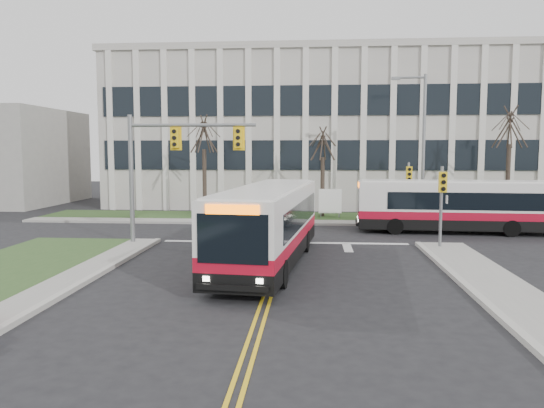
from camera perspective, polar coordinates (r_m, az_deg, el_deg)
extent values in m
plane|color=black|center=(18.13, -0.07, -8.60)|extent=(120.00, 120.00, 0.00)
cube|color=#9E9B93|center=(33.21, 10.69, -2.04)|extent=(44.00, 1.60, 0.14)
cube|color=#2F4D21|center=(35.97, 10.21, -1.46)|extent=(44.00, 5.00, 0.12)
cube|color=beige|center=(47.68, 8.90, 7.45)|extent=(40.00, 16.00, 12.00)
cylinder|color=slate|center=(26.24, -14.89, 2.49)|extent=(0.22, 0.22, 6.20)
cylinder|color=slate|center=(25.40, -8.57, 8.39)|extent=(6.00, 0.16, 0.16)
cube|color=yellow|center=(25.42, -10.40, 7.00)|extent=(0.34, 0.24, 0.92)
cube|color=yellow|center=(24.82, -3.64, 7.12)|extent=(0.34, 0.24, 0.92)
cylinder|color=slate|center=(25.32, 17.71, -0.42)|extent=(0.14, 0.14, 3.80)
cube|color=yellow|center=(25.04, 17.90, 2.26)|extent=(0.34, 0.24, 0.92)
cylinder|color=slate|center=(33.62, 14.42, 1.11)|extent=(0.14, 0.14, 3.80)
cube|color=yellow|center=(33.35, 14.53, 3.14)|extent=(0.34, 0.24, 0.92)
cylinder|color=slate|center=(34.40, 15.98, 5.67)|extent=(0.20, 0.20, 9.20)
cylinder|color=slate|center=(34.53, 14.68, 13.03)|extent=(1.80, 0.14, 0.14)
cube|color=slate|center=(34.38, 13.17, 13.02)|extent=(0.50, 0.25, 0.18)
cylinder|color=slate|center=(35.25, 5.28, -0.82)|extent=(0.08, 0.08, 1.00)
cylinder|color=slate|center=(35.28, 7.23, -0.83)|extent=(0.08, 0.08, 1.00)
cube|color=white|center=(35.19, 6.27, 0.31)|extent=(1.50, 0.12, 1.60)
cylinder|color=#42352B|center=(36.34, -7.26, 2.22)|extent=(0.28, 0.28, 4.62)
cylinder|color=#42352B|center=(35.80, 5.45, 1.77)|extent=(0.28, 0.28, 4.09)
cylinder|color=#42352B|center=(37.74, 24.01, 2.15)|extent=(0.28, 0.28, 4.95)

